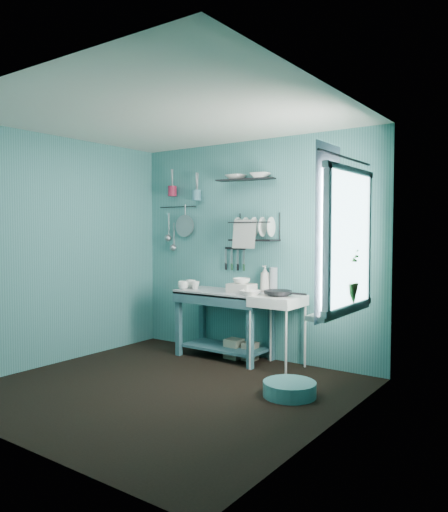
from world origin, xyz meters
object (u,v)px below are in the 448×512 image
Objects in this scene: mug_left at (183,285)px; storage_tin_large at (234,348)px; wash_tub at (242,288)px; colander at (185,226)px; dish_rack at (254,227)px; storage_tin_small at (250,351)px; hotplate_stand at (278,332)px; mug_right at (191,284)px; mug_mid at (195,285)px; soap_bottle at (265,279)px; utensil_cup_teal at (197,195)px; floor_basin at (290,389)px; utensil_cup_magenta at (172,191)px; water_bottle at (273,280)px; frying_pan at (278,292)px; work_counter at (224,324)px; potted_plant at (341,277)px.

storage_tin_large is (0.58, 0.21, -0.71)m from mug_left.
wash_tub is 1.26m from colander.
dish_rack is 2.75× the size of storage_tin_small.
mug_right is at bearing 178.09° from hotplate_stand.
soap_bottle is at bearing 18.00° from mug_mid.
dish_rack is 4.23× the size of utensil_cup_teal.
utensil_cup_teal is 2.74m from floor_basin.
soap_bottle is 1.72m from utensil_cup_magenta.
utensil_cup_magenta reaches higher than utensil_cup_teal.
colander is at bearing 141.35° from mug_right.
water_bottle is 0.34m from frying_pan.
mug_mid reaches higher than storage_tin_large.
frying_pan reaches higher than floor_basin.
utensil_cup_teal is at bearing 101.77° from mug_left.
mug_left is at bearing -36.40° from utensil_cup_magenta.
soap_bottle is 0.89m from storage_tin_large.
water_bottle is 0.63m from dish_rack.
mug_right is 1.30m from hotplate_stand.
soap_bottle reaches higher than mug_mid.
mug_left is 0.41× the size of frying_pan.
work_counter reaches higher than storage_tin_small.
mug_mid is 0.36× the size of water_bottle.
colander is at bearing 170.46° from frying_pan.
work_counter is at bearing -153.43° from storage_tin_large.
hotplate_stand is at bearing -7.52° from utensil_cup_magenta.
hotplate_stand reaches higher than storage_tin_large.
colander is at bearing 153.45° from work_counter.
colander reaches higher than soap_bottle.
storage_tin_small is at bearing -4.83° from utensil_cup_magenta.
mug_right is at bearing -167.74° from soap_bottle.
dish_rack is at bearing 136.31° from floor_basin.
soap_bottle is (0.42, 0.20, 0.54)m from work_counter.
frying_pan is at bearing -51.46° from water_bottle.
mug_right is (-0.50, 0.00, 0.44)m from work_counter.
mug_right is (-0.02, 0.16, 0.00)m from mug_left.
water_bottle is 0.59× the size of floor_basin.
utensil_cup_teal is (-0.55, 0.19, 1.51)m from work_counter.
storage_tin_small is (1.25, -0.11, -1.87)m from utensil_cup_magenta.
water_bottle is 1.81m from utensil_cup_magenta.
mug_right is at bearing 178.47° from wash_tub.
work_counter is at bearing 0.00° from mug_right.
frying_pan is at bearing -1.85° from wash_tub.
dish_rack is (-0.10, -0.06, 0.58)m from soap_bottle.
hotplate_stand is at bearing -9.54° from colander.
storage_tin_large is (0.48, 0.11, -0.71)m from mug_mid.
potted_plant is at bearing -35.13° from hotplate_stand.
potted_plant reaches higher than storage_tin_small.
utensil_cup_teal is (-1.07, -0.03, 0.99)m from water_bottle.
dish_rack reaches higher than mug_right.
dish_rack is (-0.20, -0.08, 0.59)m from water_bottle.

